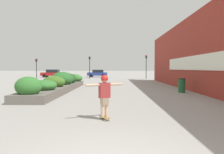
{
  "coord_description": "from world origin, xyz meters",
  "views": [
    {
      "loc": [
        0.07,
        -3.63,
        1.7
      ],
      "look_at": [
        -0.17,
        11.7,
        1.1
      ],
      "focal_mm": 35.0,
      "sensor_mm": 36.0,
      "label": 1
    }
  ],
  "objects_px": {
    "skateboard": "(105,118)",
    "traffic_light_right": "(146,63)",
    "skateboarder": "(105,92)",
    "car_center_left": "(52,73)",
    "trash_bin": "(182,85)",
    "car_leftmost": "(178,73)",
    "traffic_light_left": "(90,64)",
    "car_center_right": "(98,73)",
    "traffic_light_far_left": "(36,65)"
  },
  "relations": [
    {
      "from": "skateboard",
      "to": "traffic_light_left",
      "type": "xyz_separation_m",
      "value": [
        -3.89,
        28.72,
        2.42
      ]
    },
    {
      "from": "skateboarder",
      "to": "traffic_light_left",
      "type": "bearing_deg",
      "value": 70.04
    },
    {
      "from": "car_center_left",
      "to": "traffic_light_right",
      "type": "xyz_separation_m",
      "value": [
        17.17,
        -5.79,
        1.82
      ]
    },
    {
      "from": "skateboard",
      "to": "traffic_light_far_left",
      "type": "bearing_deg",
      "value": 86.22
    },
    {
      "from": "skateboard",
      "to": "car_center_right",
      "type": "distance_m",
      "value": 35.59
    },
    {
      "from": "car_leftmost",
      "to": "traffic_light_right",
      "type": "relative_size",
      "value": 1.16
    },
    {
      "from": "car_leftmost",
      "to": "car_center_left",
      "type": "height_order",
      "value": "car_leftmost"
    },
    {
      "from": "skateboard",
      "to": "car_center_left",
      "type": "relative_size",
      "value": 0.14
    },
    {
      "from": "trash_bin",
      "to": "car_center_right",
      "type": "xyz_separation_m",
      "value": [
        -8.15,
        27.3,
        0.25
      ]
    },
    {
      "from": "traffic_light_left",
      "to": "skateboarder",
      "type": "bearing_deg",
      "value": -82.29
    },
    {
      "from": "trash_bin",
      "to": "car_center_left",
      "type": "distance_m",
      "value": 31.23
    },
    {
      "from": "car_center_left",
      "to": "traffic_light_left",
      "type": "bearing_deg",
      "value": -126.29
    },
    {
      "from": "skateboard",
      "to": "traffic_light_right",
      "type": "distance_m",
      "value": 29.32
    },
    {
      "from": "skateboard",
      "to": "car_leftmost",
      "type": "distance_m",
      "value": 34.97
    },
    {
      "from": "skateboarder",
      "to": "car_center_left",
      "type": "distance_m",
      "value": 36.44
    },
    {
      "from": "skateboard",
      "to": "car_center_right",
      "type": "height_order",
      "value": "car_center_right"
    },
    {
      "from": "car_center_left",
      "to": "trash_bin",
      "type": "bearing_deg",
      "value": -147.51
    },
    {
      "from": "skateboard",
      "to": "car_leftmost",
      "type": "height_order",
      "value": "car_leftmost"
    },
    {
      "from": "traffic_light_left",
      "to": "skateboard",
      "type": "bearing_deg",
      "value": -82.29
    },
    {
      "from": "skateboarder",
      "to": "traffic_light_far_left",
      "type": "bearing_deg",
      "value": 86.22
    },
    {
      "from": "trash_bin",
      "to": "traffic_light_far_left",
      "type": "relative_size",
      "value": 0.31
    },
    {
      "from": "traffic_light_right",
      "to": "skateboard",
      "type": "bearing_deg",
      "value": -100.69
    },
    {
      "from": "trash_bin",
      "to": "traffic_light_far_left",
      "type": "bearing_deg",
      "value": 130.82
    },
    {
      "from": "traffic_light_left",
      "to": "car_leftmost",
      "type": "bearing_deg",
      "value": 14.99
    },
    {
      "from": "trash_bin",
      "to": "car_leftmost",
      "type": "relative_size",
      "value": 0.22
    },
    {
      "from": "skateboarder",
      "to": "car_center_right",
      "type": "xyz_separation_m",
      "value": [
        -3.13,
        35.45,
        -0.18
      ]
    },
    {
      "from": "car_center_right",
      "to": "car_center_left",
      "type": "bearing_deg",
      "value": 96.33
    },
    {
      "from": "skateboarder",
      "to": "trash_bin",
      "type": "relative_size",
      "value": 1.39
    },
    {
      "from": "trash_bin",
      "to": "car_center_right",
      "type": "height_order",
      "value": "car_center_right"
    },
    {
      "from": "car_center_left",
      "to": "traffic_light_far_left",
      "type": "height_order",
      "value": "traffic_light_far_left"
    },
    {
      "from": "car_center_left",
      "to": "car_center_right",
      "type": "height_order",
      "value": "car_center_left"
    },
    {
      "from": "traffic_light_right",
      "to": "traffic_light_left",
      "type": "bearing_deg",
      "value": 179.93
    },
    {
      "from": "skateboarder",
      "to": "car_leftmost",
      "type": "height_order",
      "value": "car_leftmost"
    },
    {
      "from": "traffic_light_left",
      "to": "traffic_light_right",
      "type": "distance_m",
      "value": 9.31
    },
    {
      "from": "car_leftmost",
      "to": "trash_bin",
      "type": "bearing_deg",
      "value": 164.69
    },
    {
      "from": "traffic_light_right",
      "to": "traffic_light_far_left",
      "type": "distance_m",
      "value": 18.12
    },
    {
      "from": "trash_bin",
      "to": "car_center_left",
      "type": "relative_size",
      "value": 0.25
    },
    {
      "from": "skateboard",
      "to": "traffic_light_right",
      "type": "bearing_deg",
      "value": 51.63
    },
    {
      "from": "traffic_light_right",
      "to": "traffic_light_far_left",
      "type": "relative_size",
      "value": 1.18
    },
    {
      "from": "skateboarder",
      "to": "car_center_left",
      "type": "xyz_separation_m",
      "value": [
        -11.75,
        34.49,
        -0.16
      ]
    },
    {
      "from": "car_center_left",
      "to": "traffic_light_far_left",
      "type": "relative_size",
      "value": 1.23
    },
    {
      "from": "trash_bin",
      "to": "traffic_light_right",
      "type": "distance_m",
      "value": 20.66
    },
    {
      "from": "traffic_light_far_left",
      "to": "trash_bin",
      "type": "bearing_deg",
      "value": -49.18
    },
    {
      "from": "car_center_left",
      "to": "skateboard",
      "type": "bearing_deg",
      "value": -161.18
    },
    {
      "from": "car_leftmost",
      "to": "traffic_light_left",
      "type": "bearing_deg",
      "value": 104.99
    },
    {
      "from": "skateboarder",
      "to": "car_leftmost",
      "type": "distance_m",
      "value": 34.97
    },
    {
      "from": "car_center_left",
      "to": "skateboarder",
      "type": "bearing_deg",
      "value": -161.18
    },
    {
      "from": "skateboarder",
      "to": "traffic_light_right",
      "type": "relative_size",
      "value": 0.36
    },
    {
      "from": "trash_bin",
      "to": "traffic_light_right",
      "type": "xyz_separation_m",
      "value": [
        0.4,
        20.55,
        2.09
      ]
    },
    {
      "from": "car_center_right",
      "to": "traffic_light_right",
      "type": "bearing_deg",
      "value": -128.28
    }
  ]
}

